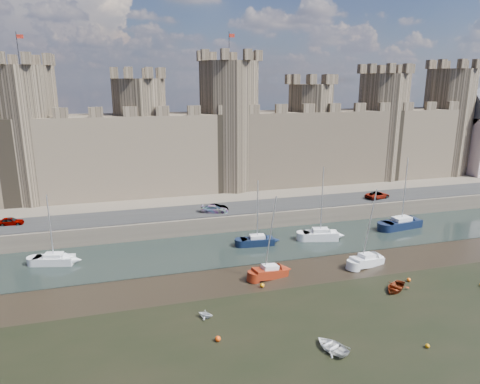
{
  "coord_description": "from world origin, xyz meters",
  "views": [
    {
      "loc": [
        -17.65,
        -28.81,
        22.25
      ],
      "look_at": [
        -3.34,
        22.0,
        8.4
      ],
      "focal_mm": 32.0,
      "sensor_mm": 36.0,
      "label": 1
    }
  ],
  "objects_px": {
    "sailboat_2": "(320,235)",
    "sailboat_4": "(270,272)",
    "car_2": "(215,209)",
    "sailboat_5": "(367,260)",
    "sailboat_0": "(54,259)",
    "car_3": "(378,195)",
    "car_0": "(11,221)",
    "sailboat_1": "(257,240)",
    "sailboat_3": "(401,223)",
    "car_1": "(217,208)"
  },
  "relations": [
    {
      "from": "sailboat_2",
      "to": "sailboat_4",
      "type": "bearing_deg",
      "value": -126.65
    },
    {
      "from": "car_2",
      "to": "sailboat_5",
      "type": "height_order",
      "value": "sailboat_5"
    },
    {
      "from": "car_2",
      "to": "sailboat_5",
      "type": "relative_size",
      "value": 0.42
    },
    {
      "from": "car_2",
      "to": "sailboat_0",
      "type": "xyz_separation_m",
      "value": [
        -22.17,
        -7.77,
        -2.37
      ]
    },
    {
      "from": "car_3",
      "to": "sailboat_2",
      "type": "height_order",
      "value": "sailboat_2"
    },
    {
      "from": "car_3",
      "to": "sailboat_0",
      "type": "height_order",
      "value": "sailboat_0"
    },
    {
      "from": "car_0",
      "to": "sailboat_1",
      "type": "bearing_deg",
      "value": -103.36
    },
    {
      "from": "sailboat_1",
      "to": "sailboat_3",
      "type": "relative_size",
      "value": 0.83
    },
    {
      "from": "car_3",
      "to": "car_1",
      "type": "bearing_deg",
      "value": 76.45
    },
    {
      "from": "car_1",
      "to": "sailboat_1",
      "type": "bearing_deg",
      "value": -165.49
    },
    {
      "from": "car_1",
      "to": "sailboat_1",
      "type": "distance_m",
      "value": 10.14
    },
    {
      "from": "sailboat_0",
      "to": "sailboat_3",
      "type": "distance_m",
      "value": 49.95
    },
    {
      "from": "sailboat_0",
      "to": "car_0",
      "type": "bearing_deg",
      "value": 137.76
    },
    {
      "from": "car_0",
      "to": "sailboat_1",
      "type": "relative_size",
      "value": 0.37
    },
    {
      "from": "car_3",
      "to": "sailboat_0",
      "type": "bearing_deg",
      "value": 86.02
    },
    {
      "from": "sailboat_1",
      "to": "sailboat_3",
      "type": "height_order",
      "value": "sailboat_3"
    },
    {
      "from": "sailboat_3",
      "to": "sailboat_5",
      "type": "relative_size",
      "value": 1.13
    },
    {
      "from": "sailboat_4",
      "to": "sailboat_5",
      "type": "distance_m",
      "value": 12.64
    },
    {
      "from": "sailboat_4",
      "to": "sailboat_3",
      "type": "bearing_deg",
      "value": 11.4
    },
    {
      "from": "car_1",
      "to": "car_2",
      "type": "bearing_deg",
      "value": 134.2
    },
    {
      "from": "car_1",
      "to": "car_3",
      "type": "xyz_separation_m",
      "value": [
        28.22,
        -0.27,
        0.05
      ]
    },
    {
      "from": "sailboat_3",
      "to": "sailboat_0",
      "type": "bearing_deg",
      "value": 172.13
    },
    {
      "from": "sailboat_0",
      "to": "sailboat_4",
      "type": "xyz_separation_m",
      "value": [
        24.63,
        -10.65,
        0.01
      ]
    },
    {
      "from": "car_3",
      "to": "sailboat_4",
      "type": "xyz_separation_m",
      "value": [
        -26.23,
        -18.74,
        -2.39
      ]
    },
    {
      "from": "sailboat_5",
      "to": "sailboat_1",
      "type": "bearing_deg",
      "value": 121.97
    },
    {
      "from": "car_1",
      "to": "sailboat_0",
      "type": "distance_m",
      "value": 24.24
    },
    {
      "from": "car_0",
      "to": "sailboat_2",
      "type": "bearing_deg",
      "value": -100.19
    },
    {
      "from": "car_1",
      "to": "sailboat_4",
      "type": "xyz_separation_m",
      "value": [
        2.0,
        -19.0,
        -2.35
      ]
    },
    {
      "from": "car_0",
      "to": "car_1",
      "type": "distance_m",
      "value": 29.32
    },
    {
      "from": "car_0",
      "to": "sailboat_5",
      "type": "relative_size",
      "value": 0.35
    },
    {
      "from": "car_3",
      "to": "sailboat_0",
      "type": "distance_m",
      "value": 51.55
    },
    {
      "from": "sailboat_0",
      "to": "sailboat_4",
      "type": "bearing_deg",
      "value": -9.64
    },
    {
      "from": "sailboat_0",
      "to": "car_2",
      "type": "bearing_deg",
      "value": 33.07
    },
    {
      "from": "sailboat_1",
      "to": "car_3",
      "type": "bearing_deg",
      "value": 25.66
    },
    {
      "from": "car_1",
      "to": "sailboat_2",
      "type": "height_order",
      "value": "sailboat_2"
    },
    {
      "from": "car_2",
      "to": "car_3",
      "type": "relative_size",
      "value": 0.91
    },
    {
      "from": "car_2",
      "to": "sailboat_2",
      "type": "height_order",
      "value": "sailboat_2"
    },
    {
      "from": "sailboat_3",
      "to": "sailboat_4",
      "type": "relative_size",
      "value": 1.12
    },
    {
      "from": "car_1",
      "to": "car_0",
      "type": "bearing_deg",
      "value": 79.92
    },
    {
      "from": "car_0",
      "to": "sailboat_5",
      "type": "height_order",
      "value": "sailboat_5"
    },
    {
      "from": "sailboat_2",
      "to": "sailboat_3",
      "type": "distance_m",
      "value": 14.39
    },
    {
      "from": "sailboat_4",
      "to": "sailboat_5",
      "type": "xyz_separation_m",
      "value": [
        12.64,
        -0.13,
        -0.01
      ]
    },
    {
      "from": "sailboat_3",
      "to": "sailboat_1",
      "type": "bearing_deg",
      "value": 173.99
    },
    {
      "from": "sailboat_0",
      "to": "car_3",
      "type": "bearing_deg",
      "value": 22.78
    },
    {
      "from": "sailboat_5",
      "to": "sailboat_3",
      "type": "bearing_deg",
      "value": 24.24
    },
    {
      "from": "sailboat_3",
      "to": "sailboat_5",
      "type": "bearing_deg",
      "value": -147.65
    },
    {
      "from": "car_2",
      "to": "sailboat_0",
      "type": "bearing_deg",
      "value": 128.19
    },
    {
      "from": "sailboat_0",
      "to": "sailboat_5",
      "type": "height_order",
      "value": "sailboat_5"
    },
    {
      "from": "sailboat_2",
      "to": "sailboat_3",
      "type": "relative_size",
      "value": 0.96
    },
    {
      "from": "car_2",
      "to": "sailboat_5",
      "type": "xyz_separation_m",
      "value": [
        15.1,
        -18.55,
        -2.38
      ]
    }
  ]
}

